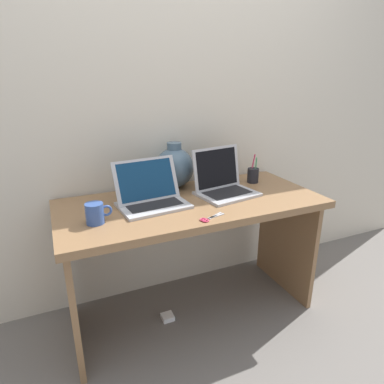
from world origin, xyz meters
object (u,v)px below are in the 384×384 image
at_px(coffee_mug, 95,213).
at_px(power_brick, 168,317).
at_px(green_vase, 175,167).
at_px(pen_cup, 253,175).
at_px(laptop_left, 150,194).
at_px(scissors, 209,219).
at_px(laptop_right, 222,181).

height_order(coffee_mug, power_brick, coffee_mug).
bearing_deg(green_vase, pen_cup, -13.69).
relative_size(laptop_left, scissors, 2.56).
bearing_deg(scissors, power_brick, 119.54).
height_order(green_vase, scissors, green_vase).
xyz_separation_m(laptop_right, coffee_mug, (-0.74, -0.14, -0.02)).
distance_m(laptop_left, pen_cup, 0.72).
height_order(scissors, power_brick, scissors).
bearing_deg(pen_cup, laptop_right, -161.04).
bearing_deg(green_vase, laptop_right, -45.14).
xyz_separation_m(laptop_left, power_brick, (0.06, -0.05, -0.78)).
bearing_deg(laptop_left, green_vase, 45.02).
xyz_separation_m(green_vase, pen_cup, (0.49, -0.12, -0.08)).
distance_m(green_vase, pen_cup, 0.51).
bearing_deg(power_brick, laptop_left, 137.31).
distance_m(green_vase, power_brick, 0.90).
height_order(laptop_right, pen_cup, laptop_right).
bearing_deg(laptop_right, laptop_left, -178.59).
distance_m(laptop_right, coffee_mug, 0.76).
distance_m(laptop_left, power_brick, 0.78).
xyz_separation_m(coffee_mug, pen_cup, (1.02, 0.23, -0.00)).
bearing_deg(scissors, laptop_right, 52.22).
bearing_deg(scissors, laptop_left, 123.41).
xyz_separation_m(laptop_left, coffee_mug, (-0.30, -0.13, -0.01)).
distance_m(coffee_mug, scissors, 0.53).
distance_m(pen_cup, scissors, 0.66).
xyz_separation_m(green_vase, power_brick, (-0.17, -0.28, -0.84)).
xyz_separation_m(coffee_mug, power_brick, (0.36, 0.08, -0.77)).
height_order(laptop_left, power_brick, laptop_left).
xyz_separation_m(pen_cup, power_brick, (-0.66, -0.16, -0.77)).
bearing_deg(laptop_right, power_brick, -170.37).
relative_size(laptop_right, power_brick, 5.14).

